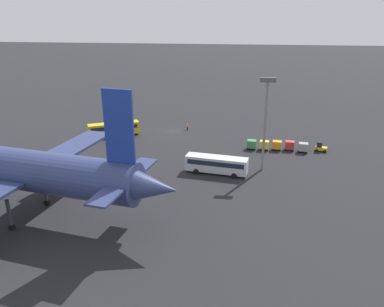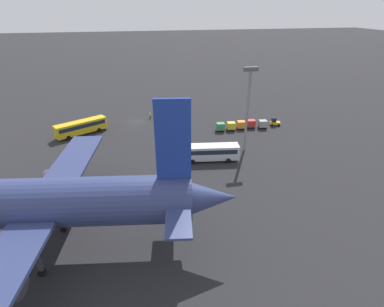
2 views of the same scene
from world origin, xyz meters
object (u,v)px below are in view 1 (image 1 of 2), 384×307
at_px(baggage_tug, 321,147).
at_px(worker_person, 187,127).
at_px(airplane, 15,169).
at_px(cargo_cart_grey, 303,147).
at_px(cargo_cart_yellow, 264,145).
at_px(cargo_cart_green, 252,144).
at_px(cargo_cart_orange, 277,145).
at_px(shuttle_bus_near, 114,128).
at_px(shuttle_bus_far, 217,164).
at_px(cargo_cart_red, 290,145).

height_order(baggage_tug, worker_person, baggage_tug).
bearing_deg(airplane, cargo_cart_grey, -133.94).
height_order(cargo_cart_grey, cargo_cart_yellow, same).
relative_size(airplane, worker_person, 28.11).
bearing_deg(cargo_cart_green, cargo_cart_orange, -178.00).
distance_m(shuttle_bus_near, cargo_cart_orange, 38.75).
xyz_separation_m(baggage_tug, cargo_cart_green, (14.74, 0.79, 0.25)).
bearing_deg(cargo_cart_orange, shuttle_bus_far, 50.56).
relative_size(shuttle_bus_near, cargo_cart_green, 5.42).
height_order(baggage_tug, cargo_cart_orange, baggage_tug).
bearing_deg(airplane, cargo_cart_red, -131.45).
distance_m(worker_person, cargo_cart_orange, 24.82).
relative_size(cargo_cart_red, cargo_cart_orange, 1.00).
xyz_separation_m(shuttle_bus_near, cargo_cart_grey, (-43.91, 5.30, -0.78)).
relative_size(shuttle_bus_far, cargo_cart_green, 5.38).
height_order(baggage_tug, cargo_cart_grey, baggage_tug).
distance_m(shuttle_bus_far, cargo_cart_yellow, 17.05).
distance_m(shuttle_bus_far, cargo_cart_red, 20.91).
bearing_deg(cargo_cart_grey, cargo_cart_green, -2.12).
bearing_deg(shuttle_bus_near, worker_person, 175.38).
xyz_separation_m(cargo_cart_grey, cargo_cart_yellow, (8.18, -0.33, 0.00)).
distance_m(baggage_tug, cargo_cart_green, 14.76).
height_order(airplane, cargo_cart_red, airplane).
xyz_separation_m(worker_person, cargo_cart_grey, (-27.03, 12.86, 0.32)).
relative_size(shuttle_bus_near, shuttle_bus_far, 1.01).
bearing_deg(baggage_tug, cargo_cart_red, 16.40).
bearing_deg(cargo_cart_red, baggage_tug, -177.28).
relative_size(cargo_cart_red, cargo_cart_yellow, 1.00).
bearing_deg(airplane, worker_person, -101.54).
xyz_separation_m(shuttle_bus_near, shuttle_bus_far, (-26.48, 19.26, -0.02)).
distance_m(cargo_cart_orange, cargo_cart_yellow, 2.74).
xyz_separation_m(airplane, cargo_cart_red, (-41.69, -34.43, -6.20)).
height_order(baggage_tug, cargo_cart_red, baggage_tug).
xyz_separation_m(baggage_tug, cargo_cart_orange, (9.29, 0.60, 0.25)).
relative_size(baggage_tug, cargo_cart_yellow, 1.22).
bearing_deg(baggage_tug, cargo_cart_grey, 30.93).
height_order(airplane, cargo_cart_orange, airplane).
relative_size(worker_person, cargo_cart_grey, 0.80).
xyz_separation_m(shuttle_bus_near, cargo_cart_orange, (-38.46, 4.70, -0.78)).
bearing_deg(worker_person, cargo_cart_grey, 154.55).
xyz_separation_m(airplane, cargo_cart_orange, (-38.97, -34.14, -6.20)).
height_order(airplane, cargo_cart_grey, airplane).
height_order(shuttle_bus_far, baggage_tug, shuttle_bus_far).
relative_size(airplane, baggage_tug, 18.53).
bearing_deg(cargo_cart_yellow, cargo_cart_grey, 177.70).
bearing_deg(shuttle_bus_near, cargo_cart_red, 145.12).
distance_m(shuttle_bus_near, cargo_cart_green, 33.38).
distance_m(airplane, cargo_cart_grey, 56.01).
xyz_separation_m(shuttle_bus_far, cargo_cart_grey, (-17.43, -13.97, -0.76)).
bearing_deg(baggage_tug, worker_person, -7.04).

